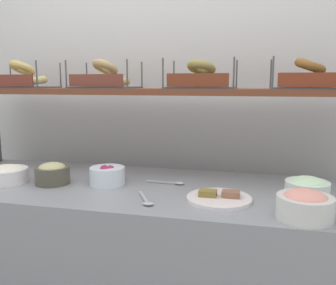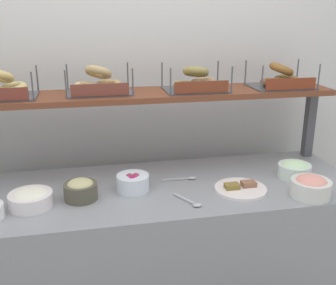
{
  "view_description": "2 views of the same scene",
  "coord_description": "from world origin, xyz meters",
  "px_view_note": "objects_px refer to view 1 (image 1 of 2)",
  "views": [
    {
      "loc": [
        0.51,
        -1.49,
        1.31
      ],
      "look_at": [
        0.13,
        0.07,
        1.04
      ],
      "focal_mm": 38.39,
      "sensor_mm": 36.0,
      "label": 1
    },
    {
      "loc": [
        -0.33,
        -1.83,
        1.7
      ],
      "look_at": [
        0.05,
        0.01,
        1.08
      ],
      "focal_mm": 43.25,
      "sensor_mm": 36.0,
      "label": 2
    }
  ],
  "objects_px": {
    "bowl_cream_cheese": "(6,174)",
    "bagel_basket_cinnamon_raisin": "(309,79)",
    "bowl_hummus": "(52,173)",
    "serving_spoon_by_edge": "(171,182)",
    "serving_plate_white": "(219,198)",
    "bagel_basket_sesame": "(105,79)",
    "bowl_scallion_spread": "(307,188)",
    "bowl_beet_salad": "(107,175)",
    "bagel_basket_everything": "(201,79)",
    "bagel_basket_plain": "(22,79)",
    "serving_spoon_near_plate": "(146,200)",
    "bowl_lox_spread": "(305,205)"
  },
  "relations": [
    {
      "from": "bagel_basket_everything",
      "to": "bagel_basket_cinnamon_raisin",
      "type": "relative_size",
      "value": 0.99
    },
    {
      "from": "bowl_cream_cheese",
      "to": "serving_spoon_near_plate",
      "type": "bearing_deg",
      "value": -9.27
    },
    {
      "from": "serving_plate_white",
      "to": "serving_spoon_near_plate",
      "type": "xyz_separation_m",
      "value": [
        -0.27,
        -0.09,
        -0.0
      ]
    },
    {
      "from": "bowl_hummus",
      "to": "bowl_scallion_spread",
      "type": "height_order",
      "value": "bowl_hummus"
    },
    {
      "from": "bowl_hummus",
      "to": "bowl_lox_spread",
      "type": "distance_m",
      "value": 1.08
    },
    {
      "from": "serving_spoon_near_plate",
      "to": "bagel_basket_everything",
      "type": "xyz_separation_m",
      "value": [
        0.14,
        0.47,
        0.47
      ]
    },
    {
      "from": "bagel_basket_plain",
      "to": "serving_spoon_near_plate",
      "type": "bearing_deg",
      "value": -29.14
    },
    {
      "from": "bowl_beet_salad",
      "to": "serving_plate_white",
      "type": "distance_m",
      "value": 0.53
    },
    {
      "from": "bowl_beet_salad",
      "to": "serving_plate_white",
      "type": "height_order",
      "value": "bowl_beet_salad"
    },
    {
      "from": "bagel_basket_cinnamon_raisin",
      "to": "bagel_basket_everything",
      "type": "bearing_deg",
      "value": 179.39
    },
    {
      "from": "bagel_basket_sesame",
      "to": "bagel_basket_everything",
      "type": "height_order",
      "value": "bagel_basket_sesame"
    },
    {
      "from": "serving_spoon_by_edge",
      "to": "bagel_basket_plain",
      "type": "relative_size",
      "value": 0.54
    },
    {
      "from": "bowl_cream_cheese",
      "to": "bagel_basket_everything",
      "type": "height_order",
      "value": "bagel_basket_everything"
    },
    {
      "from": "bowl_lox_spread",
      "to": "bagel_basket_plain",
      "type": "distance_m",
      "value": 1.58
    },
    {
      "from": "bowl_scallion_spread",
      "to": "bagel_basket_sesame",
      "type": "relative_size",
      "value": 0.51
    },
    {
      "from": "bowl_beet_salad",
      "to": "serving_plate_white",
      "type": "relative_size",
      "value": 0.62
    },
    {
      "from": "bowl_cream_cheese",
      "to": "serving_plate_white",
      "type": "bearing_deg",
      "value": -1.63
    },
    {
      "from": "bagel_basket_plain",
      "to": "bagel_basket_cinnamon_raisin",
      "type": "relative_size",
      "value": 1.0
    },
    {
      "from": "serving_plate_white",
      "to": "bagel_basket_sesame",
      "type": "distance_m",
      "value": 0.9
    },
    {
      "from": "bagel_basket_cinnamon_raisin",
      "to": "serving_plate_white",
      "type": "bearing_deg",
      "value": -133.54
    },
    {
      "from": "bowl_hummus",
      "to": "serving_spoon_near_plate",
      "type": "distance_m",
      "value": 0.52
    },
    {
      "from": "bowl_beet_salad",
      "to": "serving_plate_white",
      "type": "xyz_separation_m",
      "value": [
        0.52,
        -0.11,
        -0.03
      ]
    },
    {
      "from": "bagel_basket_everything",
      "to": "bagel_basket_cinnamon_raisin",
      "type": "distance_m",
      "value": 0.49
    },
    {
      "from": "bowl_cream_cheese",
      "to": "bagel_basket_cinnamon_raisin",
      "type": "height_order",
      "value": "bagel_basket_cinnamon_raisin"
    },
    {
      "from": "bowl_beet_salad",
      "to": "serving_spoon_by_edge",
      "type": "xyz_separation_m",
      "value": [
        0.28,
        0.08,
        -0.04
      ]
    },
    {
      "from": "bowl_hummus",
      "to": "bagel_basket_sesame",
      "type": "height_order",
      "value": "bagel_basket_sesame"
    },
    {
      "from": "serving_plate_white",
      "to": "serving_spoon_by_edge",
      "type": "relative_size",
      "value": 1.4
    },
    {
      "from": "bowl_hummus",
      "to": "bagel_basket_plain",
      "type": "xyz_separation_m",
      "value": [
        -0.36,
        0.33,
        0.43
      ]
    },
    {
      "from": "bowl_scallion_spread",
      "to": "bagel_basket_plain",
      "type": "bearing_deg",
      "value": 168.74
    },
    {
      "from": "bowl_beet_salad",
      "to": "bowl_cream_cheese",
      "type": "xyz_separation_m",
      "value": [
        -0.47,
        -0.08,
        -0.0
      ]
    },
    {
      "from": "bowl_hummus",
      "to": "bagel_basket_everything",
      "type": "xyz_separation_m",
      "value": [
        0.63,
        0.32,
        0.43
      ]
    },
    {
      "from": "bowl_hummus",
      "to": "serving_spoon_by_edge",
      "type": "height_order",
      "value": "bowl_hummus"
    },
    {
      "from": "bowl_cream_cheese",
      "to": "bagel_basket_everything",
      "type": "xyz_separation_m",
      "value": [
        0.85,
        0.35,
        0.43
      ]
    },
    {
      "from": "serving_spoon_by_edge",
      "to": "bagel_basket_sesame",
      "type": "bearing_deg",
      "value": 150.99
    },
    {
      "from": "bagel_basket_plain",
      "to": "bagel_basket_cinnamon_raisin",
      "type": "xyz_separation_m",
      "value": [
        1.48,
        -0.01,
        -0.0
      ]
    },
    {
      "from": "serving_spoon_by_edge",
      "to": "bagel_basket_sesame",
      "type": "relative_size",
      "value": 0.54
    },
    {
      "from": "bowl_cream_cheese",
      "to": "serving_spoon_by_edge",
      "type": "xyz_separation_m",
      "value": [
        0.75,
        0.15,
        -0.03
      ]
    },
    {
      "from": "bagel_basket_sesame",
      "to": "bagel_basket_cinnamon_raisin",
      "type": "bearing_deg",
      "value": -2.15
    },
    {
      "from": "serving_spoon_near_plate",
      "to": "serving_spoon_by_edge",
      "type": "xyz_separation_m",
      "value": [
        0.04,
        0.27,
        0.0
      ]
    },
    {
      "from": "serving_plate_white",
      "to": "bagel_basket_everything",
      "type": "bearing_deg",
      "value": 109.95
    },
    {
      "from": "bowl_cream_cheese",
      "to": "serving_spoon_by_edge",
      "type": "relative_size",
      "value": 1.07
    },
    {
      "from": "bowl_beet_salad",
      "to": "bowl_hummus",
      "type": "bearing_deg",
      "value": -169.61
    },
    {
      "from": "bagel_basket_cinnamon_raisin",
      "to": "bowl_scallion_spread",
      "type": "bearing_deg",
      "value": -93.57
    },
    {
      "from": "bowl_lox_spread",
      "to": "bagel_basket_sesame",
      "type": "distance_m",
      "value": 1.17
    },
    {
      "from": "bagel_basket_plain",
      "to": "bagel_basket_everything",
      "type": "height_order",
      "value": "bagel_basket_plain"
    },
    {
      "from": "bagel_basket_sesame",
      "to": "bowl_hummus",
      "type": "bearing_deg",
      "value": -109.01
    },
    {
      "from": "bagel_basket_plain",
      "to": "bowl_lox_spread",
      "type": "bearing_deg",
      "value": -19.77
    },
    {
      "from": "bowl_scallion_spread",
      "to": "bagel_basket_plain",
      "type": "height_order",
      "value": "bagel_basket_plain"
    },
    {
      "from": "serving_spoon_near_plate",
      "to": "bowl_hummus",
      "type": "bearing_deg",
      "value": 163.2
    },
    {
      "from": "bowl_scallion_spread",
      "to": "serving_spoon_near_plate",
      "type": "xyz_separation_m",
      "value": [
        -0.61,
        -0.18,
        -0.04
      ]
    }
  ]
}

